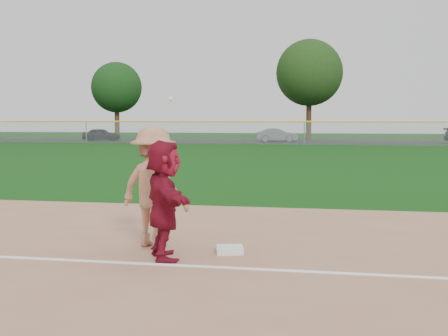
% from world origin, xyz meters
% --- Properties ---
extents(ground, '(160.00, 160.00, 0.00)m').
position_xyz_m(ground, '(0.00, 0.00, 0.00)').
color(ground, '#0D3C0B').
rests_on(ground, ground).
extents(foul_line, '(60.00, 0.10, 0.01)m').
position_xyz_m(foul_line, '(0.00, -0.80, 0.03)').
color(foul_line, white).
rests_on(foul_line, infield_dirt).
extents(parking_asphalt, '(120.00, 10.00, 0.01)m').
position_xyz_m(parking_asphalt, '(0.00, 46.00, 0.01)').
color(parking_asphalt, black).
rests_on(parking_asphalt, ground).
extents(first_base, '(0.52, 0.52, 0.10)m').
position_xyz_m(first_base, '(0.34, 0.15, 0.07)').
color(first_base, silver).
rests_on(first_base, infield_dirt).
extents(base_runner, '(1.21, 1.81, 1.87)m').
position_xyz_m(base_runner, '(-0.60, -0.42, 0.96)').
color(base_runner, maroon).
rests_on(base_runner, infield_dirt).
extents(car_left, '(3.96, 2.17, 1.28)m').
position_xyz_m(car_left, '(-20.61, 45.01, 0.65)').
color(car_left, black).
rests_on(car_left, parking_asphalt).
extents(car_mid, '(4.14, 2.03, 1.31)m').
position_xyz_m(car_mid, '(-2.86, 46.07, 0.66)').
color(car_mid, slate).
rests_on(car_mid, parking_asphalt).
extents(first_base_play, '(1.52, 1.17, 2.56)m').
position_xyz_m(first_base_play, '(-1.02, 0.38, 1.05)').
color(first_base_play, '#949496').
rests_on(first_base_play, infield_dirt).
extents(outfield_fence, '(110.00, 0.12, 110.00)m').
position_xyz_m(outfield_fence, '(0.00, 40.00, 1.96)').
color(outfield_fence, '#999EA0').
rests_on(outfield_fence, ground).
extents(tree_1, '(5.80, 5.80, 8.75)m').
position_xyz_m(tree_1, '(-22.00, 53.00, 5.83)').
color(tree_1, '#3A2615').
rests_on(tree_1, ground).
extents(tree_2, '(7.00, 7.00, 10.58)m').
position_xyz_m(tree_2, '(0.00, 51.50, 7.06)').
color(tree_2, '#312012').
rests_on(tree_2, ground).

